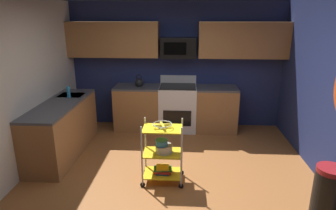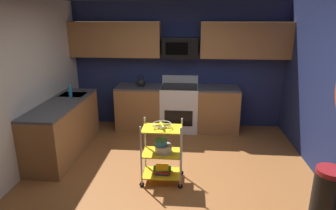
% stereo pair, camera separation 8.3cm
% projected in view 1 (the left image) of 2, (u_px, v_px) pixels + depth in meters
% --- Properties ---
extents(floor, '(4.40, 4.80, 0.04)m').
position_uv_depth(floor, '(170.00, 183.00, 4.30)').
color(floor, '#995B2D').
rests_on(floor, ground).
extents(wall_back, '(4.52, 0.06, 2.60)m').
position_uv_depth(wall_back, '(176.00, 66.00, 6.22)').
color(wall_back, navy).
rests_on(wall_back, ground).
extents(wall_left, '(0.06, 4.80, 2.60)m').
position_uv_depth(wall_left, '(8.00, 94.00, 4.04)').
color(wall_left, silver).
rests_on(wall_left, ground).
extents(counter_run, '(3.46, 2.52, 0.92)m').
position_uv_depth(counter_run, '(131.00, 116.00, 5.68)').
color(counter_run, '#9E6B3D').
rests_on(counter_run, ground).
extents(oven_range, '(0.76, 0.65, 1.10)m').
position_uv_depth(oven_range, '(178.00, 107.00, 6.15)').
color(oven_range, white).
rests_on(oven_range, ground).
extents(upper_cabinets, '(4.40, 0.33, 0.70)m').
position_uv_depth(upper_cabinets, '(176.00, 40.00, 5.87)').
color(upper_cabinets, '#9E6B3D').
extents(microwave, '(0.70, 0.39, 0.40)m').
position_uv_depth(microwave, '(178.00, 48.00, 5.89)').
color(microwave, black).
extents(rolling_cart, '(0.61, 0.39, 0.91)m').
position_uv_depth(rolling_cart, '(163.00, 153.00, 4.20)').
color(rolling_cart, silver).
rests_on(rolling_cart, ground).
extents(fruit_bowl, '(0.27, 0.27, 0.07)m').
position_uv_depth(fruit_bowl, '(162.00, 125.00, 4.07)').
color(fruit_bowl, silver).
rests_on(fruit_bowl, rolling_cart).
extents(mixing_bowl_large, '(0.25, 0.25, 0.11)m').
position_uv_depth(mixing_bowl_large, '(164.00, 148.00, 4.17)').
color(mixing_bowl_large, silver).
rests_on(mixing_bowl_large, rolling_cart).
extents(mixing_bowl_small, '(0.18, 0.18, 0.08)m').
position_uv_depth(mixing_bowl_small, '(162.00, 142.00, 4.14)').
color(mixing_bowl_small, '#338CBF').
rests_on(mixing_bowl_small, rolling_cart).
extents(book_stack, '(0.27, 0.19, 0.10)m').
position_uv_depth(book_stack, '(163.00, 170.00, 4.28)').
color(book_stack, '#1E4C8C').
rests_on(book_stack, rolling_cart).
extents(kettle, '(0.21, 0.18, 0.26)m').
position_uv_depth(kettle, '(139.00, 83.00, 6.04)').
color(kettle, black).
rests_on(kettle, counter_run).
extents(dish_soap_bottle, '(0.06, 0.06, 0.20)m').
position_uv_depth(dish_soap_bottle, '(69.00, 92.00, 5.24)').
color(dish_soap_bottle, '#2D8CBF').
rests_on(dish_soap_bottle, counter_run).
extents(trash_can, '(0.34, 0.42, 0.66)m').
position_uv_depth(trash_can, '(328.00, 193.00, 3.47)').
color(trash_can, black).
rests_on(trash_can, ground).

